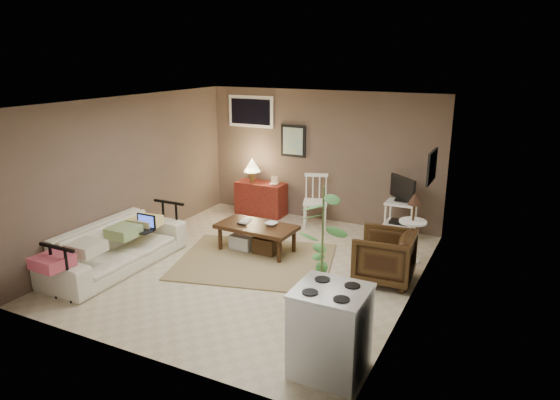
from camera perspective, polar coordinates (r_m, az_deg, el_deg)
The scene contains 20 objects.
floor at distance 7.42m, azimuth -2.83°, elevation -7.61°, with size 5.00×5.00×0.00m, color #C1B293.
art_back at distance 9.36m, azimuth 1.53°, elevation 6.76°, with size 0.50×0.03×0.60m, color black.
art_right at distance 7.19m, azimuth 16.99°, elevation 3.67°, with size 0.03×0.60×0.45m, color black.
window at distance 9.71m, azimuth -3.34°, elevation 10.06°, with size 0.96×0.03×0.60m, color white.
rug at distance 7.58m, azimuth -2.87°, elevation -6.99°, with size 2.27×1.81×0.02m, color #8C7951.
coffee_table at distance 7.87m, azimuth -2.73°, elevation -4.13°, with size 1.26×0.69×0.47m.
sofa at distance 7.61m, azimuth -18.31°, elevation -4.32°, with size 2.21×0.65×0.87m, color beige.
sofa_pillows at distance 7.37m, azimuth -19.46°, elevation -4.28°, with size 0.43×2.10×0.15m, color beige, non-canonical shape.
sofa_end_rails at distance 7.54m, azimuth -17.58°, elevation -4.93°, with size 0.60×2.21×0.74m, color black, non-canonical shape.
laptop at distance 7.68m, azimuth -15.29°, elevation -2.85°, with size 0.34×0.25×0.23m.
red_console at distance 9.66m, azimuth -2.29°, elevation 0.55°, with size 0.95×0.42×1.10m.
spindle_chair at distance 9.02m, azimuth 4.07°, elevation -0.26°, with size 0.54×0.54×0.93m.
tv_stand at distance 8.59m, azimuth 13.68°, elevation -0.68°, with size 0.51×0.46×1.06m.
side_table at distance 7.61m, azimuth 14.97°, elevation -2.17°, with size 0.40×0.40×1.08m.
armchair at distance 6.98m, azimuth 11.84°, elevation -6.08°, with size 0.76×0.71×0.78m, color #32200E.
potted_plant at distance 5.66m, azimuth 4.86°, elevation -5.84°, with size 0.41×0.41×1.66m.
stove at distance 4.99m, azimuth 5.76°, elevation -14.68°, with size 0.69×0.64×0.90m.
bowl at distance 7.75m, azimuth -1.02°, elevation -2.25°, with size 0.19×0.05×0.19m, color #331F0E.
book_table at distance 7.99m, azimuth -4.47°, elevation -1.68°, with size 0.15×0.02×0.20m, color #331F0E.
book_console at distance 9.47m, azimuth -1.09°, elevation 2.46°, with size 0.15×0.02×0.20m, color #331F0E.
Camera 1 is at (3.34, -5.90, 3.01)m, focal length 32.00 mm.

